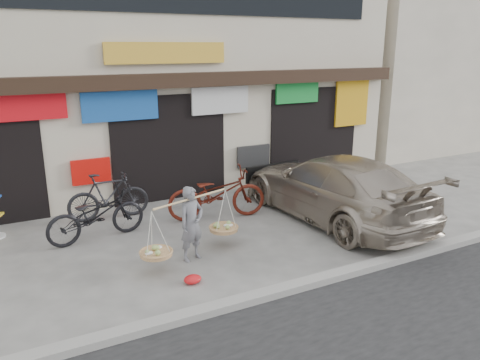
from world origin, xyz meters
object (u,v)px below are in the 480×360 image
street_vendor (192,227)px  suv (333,187)px  bike_2 (217,194)px  bike_1 (108,196)px  bike_0 (96,215)px

street_vendor → suv: suv is taller
bike_2 → suv: suv is taller
street_vendor → bike_2: 2.21m
street_vendor → bike_1: size_ratio=1.15×
suv → bike_0: bearing=-16.6°
bike_2 → suv: 2.67m
bike_1 → suv: (4.61, -2.30, 0.19)m
street_vendor → suv: (3.71, 0.57, 0.10)m
bike_0 → bike_2: bike_2 is taller
street_vendor → bike_2: street_vendor is taller
bike_0 → suv: size_ratio=0.39×
bike_1 → suv: size_ratio=0.35×
bike_1 → bike_0: bearing=159.5°
suv → bike_1: bearing=-29.7°
bike_1 → suv: 5.16m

